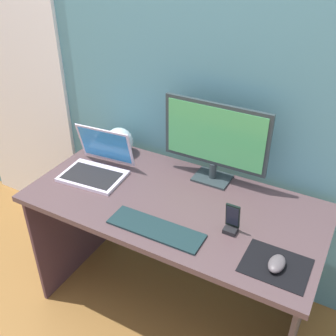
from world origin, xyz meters
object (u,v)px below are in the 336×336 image
fishbowl (119,142)px  keyboard_external (156,229)px  monitor (215,139)px  mouse (277,264)px  phone_in_dock (232,222)px  laptop (97,165)px

fishbowl → keyboard_external: bearing=-42.5°
monitor → mouse: bearing=-44.0°
fishbowl → phone_in_dock: bearing=-21.7°
keyboard_external → mouse: (0.51, 0.03, 0.02)m
laptop → fishbowl: laptop is taller
mouse → phone_in_dock: bearing=156.1°
monitor → mouse: monitor is taller
fishbowl → mouse: fishbowl is taller
fishbowl → keyboard_external: fishbowl is taller
laptop → keyboard_external: laptop is taller
fishbowl → phone_in_dock: fishbowl is taller
keyboard_external → phone_in_dock: 0.32m
laptop → keyboard_external: size_ratio=0.79×
fishbowl → mouse: 1.09m
monitor → phone_in_dock: (0.23, -0.32, -0.18)m
keyboard_external → phone_in_dock: size_ratio=3.02×
laptop → fishbowl: bearing=93.7°
laptop → mouse: laptop is taller
laptop → fishbowl: 0.22m
keyboard_external → phone_in_dock: phone_in_dock is taller
monitor → laptop: (-0.54, -0.23, -0.18)m
laptop → monitor: bearing=23.4°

